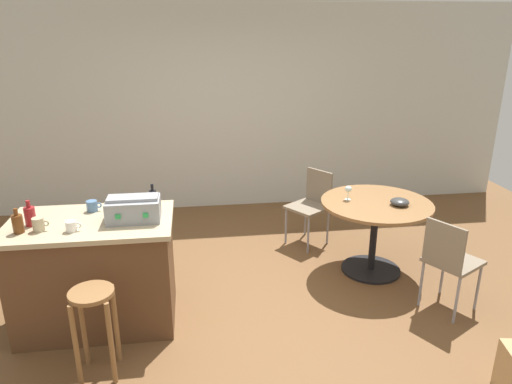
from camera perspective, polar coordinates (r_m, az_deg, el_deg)
name	(u,v)px	position (r m, az deg, el deg)	size (l,w,h in m)	color
ground_plane	(246,307)	(4.33, -1.18, -13.81)	(8.80, 8.80, 0.00)	brown
back_wall	(222,109)	(6.35, -4.13, 10.04)	(8.00, 0.10, 2.70)	beige
kitchen_island	(96,272)	(4.14, -18.86, -9.19)	(1.29, 0.78, 0.93)	brown
wooden_stool	(94,316)	(3.55, -19.08, -14.05)	(0.31, 0.31, 0.67)	olive
dining_table	(375,218)	(4.82, 14.28, -3.12)	(1.09, 1.09, 0.75)	black
folding_chair_near	(449,258)	(4.36, 22.45, -7.46)	(0.55, 0.55, 0.86)	#7F705B
folding_chair_far	(312,202)	(5.38, 6.80, -1.18)	(0.56, 0.56, 0.85)	#7F705B
toolbox	(134,209)	(3.83, -14.65, -1.98)	(0.41, 0.27, 0.20)	gray
bottle_0	(153,198)	(4.07, -12.42, -0.74)	(0.06, 0.06, 0.21)	black
bottle_1	(30,216)	(4.01, -25.77, -2.61)	(0.08, 0.08, 0.20)	maroon
bottle_2	(18,223)	(3.90, -26.98, -3.42)	(0.08, 0.08, 0.19)	#603314
cup_0	(92,206)	(4.13, -19.29, -1.61)	(0.13, 0.09, 0.09)	#4C7099
cup_1	(71,226)	(3.78, -21.53, -3.89)	(0.12, 0.08, 0.08)	white
cup_2	(39,224)	(3.88, -24.91, -3.59)	(0.12, 0.09, 0.10)	tan
wine_glass	(348,190)	(4.72, 11.16, 0.29)	(0.07, 0.07, 0.14)	silver
serving_bowl	(400,202)	(4.71, 17.07, -1.16)	(0.18, 0.18, 0.07)	#383838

